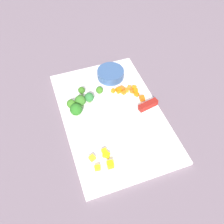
{
  "coord_description": "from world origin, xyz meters",
  "views": [
    {
      "loc": [
        0.47,
        -0.17,
        0.66
      ],
      "look_at": [
        0.0,
        0.0,
        0.02
      ],
      "focal_mm": 40.11,
      "sensor_mm": 36.0,
      "label": 1
    }
  ],
  "objects": [
    {
      "name": "ground_plane",
      "position": [
        0.0,
        0.0,
        0.0
      ],
      "size": [
        4.0,
        4.0,
        0.0
      ],
      "primitive_type": "plane",
      "color": "slate"
    },
    {
      "name": "pepper_dice_2",
      "position": [
        0.17,
        -0.1,
        0.02
      ],
      "size": [
        0.02,
        0.02,
        0.01
      ],
      "primitive_type": "cube",
      "rotation": [
        0.0,
        0.0,
        1.47
      ],
      "color": "yellow",
      "rests_on": "cutting_board"
    },
    {
      "name": "carrot_dice_3",
      "position": [
        -0.05,
        0.11,
        0.02
      ],
      "size": [
        0.02,
        0.02,
        0.01
      ],
      "primitive_type": "cube",
      "rotation": [
        0.0,
        0.0,
        2.1
      ],
      "color": "orange",
      "rests_on": "cutting_board"
    },
    {
      "name": "pepper_dice_3",
      "position": [
        0.17,
        -0.07,
        0.02
      ],
      "size": [
        0.02,
        0.02,
        0.02
      ],
      "primitive_type": "cube",
      "rotation": [
        0.0,
        0.0,
        3.05
      ],
      "color": "yellow",
      "rests_on": "cutting_board"
    },
    {
      "name": "carrot_dice_5",
      "position": [
        -0.02,
        0.12,
        0.02
      ],
      "size": [
        0.02,
        0.02,
        0.01
      ],
      "primitive_type": "cube",
      "rotation": [
        0.0,
        0.0,
        2.98
      ],
      "color": "orange",
      "rests_on": "cutting_board"
    },
    {
      "name": "carrot_dice_10",
      "position": [
        -0.09,
        0.07,
        0.02
      ],
      "size": [
        0.02,
        0.02,
        0.01
      ],
      "primitive_type": "cube",
      "rotation": [
        0.0,
        0.0,
        2.04
      ],
      "color": "orange",
      "rests_on": "cutting_board"
    },
    {
      "name": "carrot_dice_2",
      "position": [
        -0.09,
        0.1,
        0.02
      ],
      "size": [
        0.02,
        0.02,
        0.01
      ],
      "primitive_type": "cube",
      "rotation": [
        0.0,
        0.0,
        2.46
      ],
      "color": "orange",
      "rests_on": "cutting_board"
    },
    {
      "name": "broccoli_floret_3",
      "position": [
        -0.07,
        -0.05,
        0.04
      ],
      "size": [
        0.03,
        0.03,
        0.04
      ],
      "color": "#8FAD60",
      "rests_on": "cutting_board"
    },
    {
      "name": "prep_bowl",
      "position": [
        -0.17,
        0.05,
        0.03
      ],
      "size": [
        0.1,
        0.1,
        0.03
      ],
      "primitive_type": "cylinder",
      "color": "#355585",
      "rests_on": "cutting_board"
    },
    {
      "name": "pepper_dice_4",
      "position": [
        0.13,
        -0.07,
        0.02
      ],
      "size": [
        0.02,
        0.02,
        0.01
      ],
      "primitive_type": "cube",
      "rotation": [
        0.0,
        0.0,
        0.14
      ],
      "color": "yellow",
      "rests_on": "cutting_board"
    },
    {
      "name": "broccoli_floret_1",
      "position": [
        -0.04,
        -0.11,
        0.04
      ],
      "size": [
        0.04,
        0.04,
        0.05
      ],
      "color": "#83B165",
      "rests_on": "cutting_board"
    },
    {
      "name": "broccoli_floret_0",
      "position": [
        -0.07,
        -0.09,
        0.03
      ],
      "size": [
        0.04,
        0.04,
        0.04
      ],
      "color": "#87AB59",
      "rests_on": "cutting_board"
    },
    {
      "name": "pepper_dice_1",
      "position": [
        0.14,
        -0.11,
        0.02
      ],
      "size": [
        0.02,
        0.02,
        0.01
      ],
      "primitive_type": "cube",
      "rotation": [
        0.0,
        0.0,
        0.38
      ],
      "color": "yellow",
      "rests_on": "cutting_board"
    },
    {
      "name": "carrot_dice_9",
      "position": [
        -0.07,
        0.07,
        0.02
      ],
      "size": [
        0.02,
        0.02,
        0.01
      ],
      "primitive_type": "cube",
      "rotation": [
        0.0,
        0.0,
        0.44
      ],
      "color": "orange",
      "rests_on": "cutting_board"
    },
    {
      "name": "chef_knife",
      "position": [
        0.02,
        0.06,
        0.02
      ],
      "size": [
        0.08,
        0.31,
        0.02
      ],
      "rotation": [
        0.0,
        0.0,
        4.9
      ],
      "color": "silver",
      "rests_on": "cutting_board"
    },
    {
      "name": "carrot_dice_4",
      "position": [
        -0.09,
        0.06,
        0.02
      ],
      "size": [
        0.02,
        0.02,
        0.02
      ],
      "primitive_type": "cube",
      "rotation": [
        0.0,
        0.0,
        1.75
      ],
      "color": "orange",
      "rests_on": "cutting_board"
    },
    {
      "name": "carrot_dice_1",
      "position": [
        -0.06,
        0.11,
        0.02
      ],
      "size": [
        0.02,
        0.02,
        0.01
      ],
      "primitive_type": "cube",
      "rotation": [
        0.0,
        0.0,
        2.77
      ],
      "color": "orange",
      "rests_on": "cutting_board"
    },
    {
      "name": "carrot_dice_0",
      "position": [
        -0.08,
        0.11,
        0.02
      ],
      "size": [
        0.02,
        0.02,
        0.01
      ],
      "primitive_type": "cube",
      "rotation": [
        0.0,
        0.0,
        2.48
      ],
      "color": "orange",
      "rests_on": "cutting_board"
    },
    {
      "name": "broccoli_floret_2",
      "position": [
        -0.12,
        -0.07,
        0.03
      ],
      "size": [
        0.02,
        0.02,
        0.03
      ],
      "color": "#8DBE65",
      "rests_on": "cutting_board"
    },
    {
      "name": "carrot_dice_7",
      "position": [
        -0.07,
        0.1,
        0.02
      ],
      "size": [
        0.01,
        0.01,
        0.01
      ],
      "primitive_type": "cube",
      "rotation": [
        0.0,
        0.0,
        0.8
      ],
      "color": "orange",
      "rests_on": "cutting_board"
    },
    {
      "name": "cutting_board",
      "position": [
        0.0,
        0.0,
        0.01
      ],
      "size": [
        0.49,
        0.32,
        0.01
      ],
      "primitive_type": "cube",
      "color": "white",
      "rests_on": "ground_plane"
    },
    {
      "name": "pepper_dice_0",
      "position": [
        0.14,
        -0.07,
        0.02
      ],
      "size": [
        0.02,
        0.02,
        0.01
      ],
      "primitive_type": "cube",
      "rotation": [
        0.0,
        0.0,
        2.47
      ],
      "color": "yellow",
      "rests_on": "cutting_board"
    },
    {
      "name": "broccoli_floret_4",
      "position": [
        -0.07,
        -0.12,
        0.03
      ],
      "size": [
        0.03,
        0.03,
        0.04
      ],
      "color": "#83AB6C",
      "rests_on": "cutting_board"
    },
    {
      "name": "carrot_dice_6",
      "position": [
        -0.09,
        0.04,
        0.02
      ],
      "size": [
        0.02,
        0.02,
        0.01
      ],
      "primitive_type": "cube",
      "rotation": [
        0.0,
        0.0,
        0.56
      ],
      "color": "orange",
      "rests_on": "cutting_board"
    },
    {
      "name": "carrot_dice_8",
      "position": [
        -0.08,
        0.08,
        0.02
      ],
      "size": [
        0.02,
        0.02,
        0.01
      ],
      "primitive_type": "cube",
      "rotation": [
        0.0,
        0.0,
        1.24
      ],
      "color": "orange",
      "rests_on": "cutting_board"
    },
    {
      "name": "broccoli_floret_5",
      "position": [
        -0.1,
        -0.01,
        0.03
      ],
      "size": [
        0.03,
        0.03,
        0.03
      ],
      "color": "#83AA6D",
      "rests_on": "cutting_board"
    }
  ]
}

